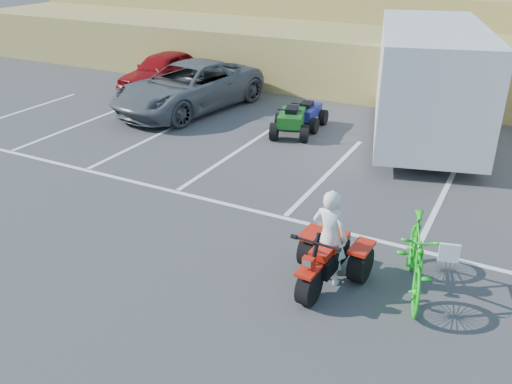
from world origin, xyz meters
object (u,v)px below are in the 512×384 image
at_px(quad_atv_green, 291,135).
at_px(quad_atv_blue, 306,127).
at_px(rider, 330,237).
at_px(grey_pickup, 188,87).
at_px(red_trike_atv, 323,285).
at_px(red_car, 163,71).
at_px(cargo_trailer, 428,79).
at_px(green_dirt_bike, 416,257).

bearing_deg(quad_atv_green, quad_atv_blue, 68.27).
distance_m(rider, grey_pickup, 10.45).
distance_m(red_trike_atv, quad_atv_blue, 8.19).
bearing_deg(red_car, quad_atv_green, -21.62).
distance_m(red_trike_atv, red_car, 13.51).
distance_m(rider, quad_atv_blue, 8.10).
relative_size(red_trike_atv, red_car, 0.40).
xyz_separation_m(red_trike_atv, rider, (0.01, 0.15, 0.83)).
height_order(cargo_trailer, quad_atv_blue, cargo_trailer).
xyz_separation_m(red_trike_atv, quad_atv_green, (-3.52, 6.54, 0.00)).
distance_m(red_car, quad_atv_blue, 6.75).
bearing_deg(quad_atv_green, green_dirt_bike, -67.57).
xyz_separation_m(green_dirt_bike, red_car, (-11.27, 8.60, 0.05)).
distance_m(grey_pickup, quad_atv_green, 4.21).
distance_m(quad_atv_blue, quad_atv_green, 0.90).
bearing_deg(quad_atv_blue, green_dirt_bike, -58.69).
bearing_deg(red_trike_atv, rider, 90.00).
height_order(red_car, quad_atv_green, red_car).
distance_m(red_trike_atv, cargo_trailer, 8.32).
xyz_separation_m(red_trike_atv, red_car, (-9.94, 9.12, 0.68)).
distance_m(red_trike_atv, quad_atv_green, 7.42).
xyz_separation_m(cargo_trailer, quad_atv_blue, (-3.27, -0.71, -1.67)).
xyz_separation_m(grey_pickup, cargo_trailer, (7.42, 0.81, 0.91)).
relative_size(cargo_trailer, quad_atv_green, 4.94).
distance_m(cargo_trailer, quad_atv_blue, 3.74).
relative_size(green_dirt_bike, grey_pickup, 0.38).
relative_size(green_dirt_bike, red_car, 0.53).
xyz_separation_m(rider, quad_atv_blue, (-3.45, 7.28, -0.83)).
height_order(rider, quad_atv_blue, rider).
bearing_deg(grey_pickup, quad_atv_blue, 10.97).
relative_size(rider, cargo_trailer, 0.24).
xyz_separation_m(green_dirt_bike, quad_atv_green, (-4.85, 6.01, -0.63)).
xyz_separation_m(red_trike_atv, grey_pickup, (-7.59, 7.33, 0.76)).
xyz_separation_m(red_trike_atv, green_dirt_bike, (1.33, 0.52, 0.63)).
height_order(rider, grey_pickup, rider).
height_order(green_dirt_bike, quad_atv_blue, green_dirt_bike).
bearing_deg(rider, red_trike_atv, 90.00).
height_order(cargo_trailer, quad_atv_green, cargo_trailer).
bearing_deg(rider, grey_pickup, -40.13).
height_order(grey_pickup, cargo_trailer, cargo_trailer).
distance_m(green_dirt_bike, red_car, 14.17).
xyz_separation_m(green_dirt_bike, cargo_trailer, (-1.50, 7.62, 1.04)).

